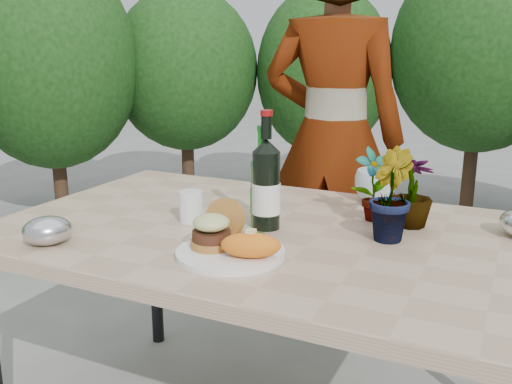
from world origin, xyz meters
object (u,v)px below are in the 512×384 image
at_px(patio_table, 268,247).
at_px(dinner_plate, 230,253).
at_px(person, 333,139).
at_px(wine_bottle, 266,186).

bearing_deg(patio_table, dinner_plate, -88.67).
xyz_separation_m(dinner_plate, person, (-0.12, 1.19, 0.11)).
bearing_deg(wine_bottle, person, 84.04).
relative_size(patio_table, wine_bottle, 4.61).
bearing_deg(patio_table, wine_bottle, 153.67).
bearing_deg(person, patio_table, 91.58).
height_order(dinner_plate, wine_bottle, wine_bottle).
height_order(patio_table, wine_bottle, wine_bottle).
distance_m(patio_table, person, 0.97).
xyz_separation_m(patio_table, person, (-0.12, 0.95, 0.18)).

